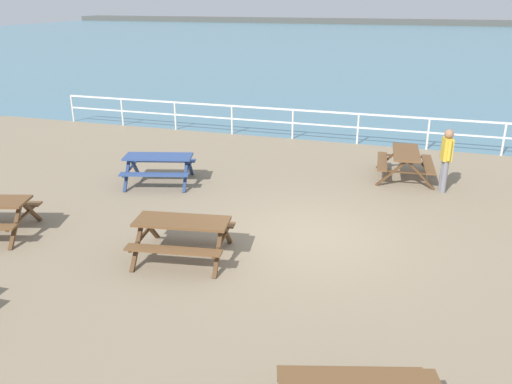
{
  "coord_description": "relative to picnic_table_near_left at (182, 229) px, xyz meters",
  "views": [
    {
      "loc": [
        1.92,
        -9.85,
        4.76
      ],
      "look_at": [
        -1.26,
        0.16,
        0.8
      ],
      "focal_mm": 36.32,
      "sensor_mm": 36.0,
      "label": 1
    }
  ],
  "objects": [
    {
      "name": "sea_band",
      "position": [
        2.17,
        54.41,
        -0.58
      ],
      "size": [
        142.0,
        90.0,
        0.01
      ],
      "primitive_type": "cube",
      "color": "teal",
      "rests_on": "ground"
    },
    {
      "name": "picnic_table_near_left",
      "position": [
        0.0,
        0.0,
        0.0
      ],
      "size": [
        2.02,
        1.78,
        0.8
      ],
      "rotation": [
        0.0,
        0.0,
        0.16
      ],
      "color": "brown",
      "rests_on": "ground"
    },
    {
      "name": "visitor",
      "position": [
        4.88,
        5.37,
        0.36
      ],
      "size": [
        0.29,
        0.52,
        1.66
      ],
      "rotation": [
        0.0,
        0.0,
        3.37
      ],
      "color": "slate",
      "rests_on": "ground"
    },
    {
      "name": "seaward_railing",
      "position": [
        2.17,
        9.41,
        0.18
      ],
      "size": [
        23.07,
        0.07,
        1.08
      ],
      "color": "white",
      "rests_on": "ground"
    },
    {
      "name": "picnic_table_near_right",
      "position": [
        -2.46,
        3.72,
        0.0
      ],
      "size": [
        2.14,
        1.93,
        0.8
      ],
      "rotation": [
        0.0,
        0.0,
        0.27
      ],
      "color": "#334C84",
      "rests_on": "ground"
    },
    {
      "name": "distant_shoreline",
      "position": [
        2.17,
        97.41,
        -0.58
      ],
      "size": [
        142.0,
        6.0,
        1.8
      ],
      "primitive_type": "cube",
      "color": "#4C4C47",
      "rests_on": "ground"
    },
    {
      "name": "picnic_table_far_right",
      "position": [
        3.88,
        6.16,
        0.0
      ],
      "size": [
        1.67,
        1.92,
        0.8
      ],
      "rotation": [
        0.0,
        0.0,
        1.65
      ],
      "color": "brown",
      "rests_on": "ground"
    },
    {
      "name": "ground_plane",
      "position": [
        2.17,
        1.66,
        -0.68
      ],
      "size": [
        30.0,
        24.0,
        0.2
      ],
      "primitive_type": "cube",
      "color": "gray"
    }
  ]
}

